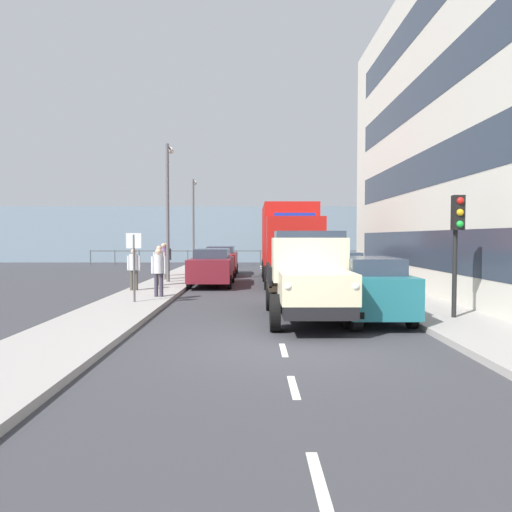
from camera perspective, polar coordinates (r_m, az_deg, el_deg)
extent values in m
plane|color=#38383D|center=(19.14, 1.47, -4.46)|extent=(80.00, 80.00, 0.00)
cube|color=#9E9993|center=(19.83, 15.02, -4.08)|extent=(2.33, 39.41, 0.15)
cube|color=#9E9993|center=(19.54, -12.28, -4.15)|extent=(2.33, 39.41, 0.15)
cube|color=silver|center=(4.83, 7.72, -25.63)|extent=(0.12, 1.10, 0.01)
cube|color=silver|center=(7.29, 4.64, -15.77)|extent=(0.12, 1.10, 0.01)
cube|color=silver|center=(9.49, 3.41, -11.47)|extent=(0.12, 1.10, 0.01)
cube|color=silver|center=(12.17, 2.55, -8.38)|extent=(0.12, 1.10, 0.01)
cube|color=silver|center=(14.98, 1.99, -6.35)|extent=(0.12, 1.10, 0.01)
cube|color=silver|center=(17.41, 1.66, -5.13)|extent=(0.12, 1.10, 0.01)
cube|color=silver|center=(20.22, 1.37, -4.08)|extent=(0.12, 1.10, 0.01)
cube|color=silver|center=(23.20, 1.15, -3.25)|extent=(0.12, 1.10, 0.01)
cube|color=silver|center=(26.15, 0.98, -2.62)|extent=(0.12, 1.10, 0.01)
cube|color=silver|center=(28.47, 0.87, -2.21)|extent=(0.12, 1.10, 0.01)
cube|color=silver|center=(30.67, 0.78, -1.88)|extent=(0.12, 1.10, 0.01)
cube|color=silver|center=(33.47, 0.68, -1.53)|extent=(0.12, 1.10, 0.01)
cube|color=silver|center=(35.82, 0.61, -1.27)|extent=(0.12, 1.10, 0.01)
cube|color=#2D3847|center=(16.17, 23.11, 0.50)|extent=(0.08, 23.43, 1.40)
cube|color=#2D3847|center=(16.36, 23.28, 11.06)|extent=(0.08, 23.43, 1.40)
cube|color=#2D3847|center=(17.08, 23.45, 21.05)|extent=(0.08, 23.43, 1.40)
cube|color=gray|center=(41.70, 0.47, 2.67)|extent=(80.00, 0.80, 5.00)
cylinder|color=#4C5156|center=(40.84, 20.60, -0.14)|extent=(0.08, 0.08, 1.20)
cylinder|color=#4C5156|center=(40.17, 17.93, -0.14)|extent=(0.08, 0.08, 1.20)
cylinder|color=#4C5156|center=(39.58, 15.18, -0.15)|extent=(0.08, 0.08, 1.20)
cylinder|color=#4C5156|center=(39.09, 12.36, -0.15)|extent=(0.08, 0.08, 1.20)
cylinder|color=#4C5156|center=(38.70, 9.47, -0.15)|extent=(0.08, 0.08, 1.20)
cylinder|color=#4C5156|center=(38.41, 6.53, -0.15)|extent=(0.08, 0.08, 1.20)
cylinder|color=#4C5156|center=(38.22, 3.55, -0.16)|extent=(0.08, 0.08, 1.20)
cylinder|color=#4C5156|center=(38.14, 0.55, -0.16)|extent=(0.08, 0.08, 1.20)
cylinder|color=#4C5156|center=(38.16, -2.45, -0.16)|extent=(0.08, 0.08, 1.20)
cylinder|color=#4C5156|center=(38.28, -5.44, -0.16)|extent=(0.08, 0.08, 1.20)
cylinder|color=#4C5156|center=(38.51, -8.41, -0.16)|extent=(0.08, 0.08, 1.20)
cylinder|color=#4C5156|center=(38.84, -11.33, -0.16)|extent=(0.08, 0.08, 1.20)
cylinder|color=#4C5156|center=(39.27, -14.20, -0.16)|extent=(0.08, 0.08, 1.20)
cylinder|color=#4C5156|center=(39.80, -16.99, -0.15)|extent=(0.08, 0.08, 1.20)
cylinder|color=#4C5156|center=(40.42, -19.71, -0.15)|extent=(0.08, 0.08, 1.20)
cube|color=#4C5156|center=(38.12, 0.55, 0.62)|extent=(28.00, 0.08, 0.08)
cube|color=black|center=(12.92, 6.28, -5.09)|extent=(1.64, 5.60, 0.30)
cube|color=beige|center=(11.04, 7.41, -3.75)|extent=(1.72, 1.90, 0.70)
cube|color=silver|center=(10.16, 8.09, -4.45)|extent=(1.16, 0.08, 0.56)
sphere|color=white|center=(10.28, 12.16, -3.67)|extent=(0.20, 0.20, 0.20)
sphere|color=white|center=(10.07, 3.95, -3.75)|extent=(0.20, 0.20, 0.20)
cube|color=beige|center=(12.49, 6.49, -0.39)|extent=(1.93, 1.34, 1.15)
cube|color=#2D3847|center=(12.48, 6.50, 1.79)|extent=(1.78, 1.23, 0.56)
cube|color=#2D2319|center=(14.22, 5.66, -3.47)|extent=(2.10, 2.80, 0.16)
cube|color=black|center=(14.33, 9.68, -2.16)|extent=(0.08, 2.80, 0.56)
cube|color=black|center=(14.12, 1.59, -2.20)|extent=(0.08, 2.80, 0.56)
cylinder|color=black|center=(11.46, 12.10, -6.84)|extent=(0.24, 0.90, 0.90)
cylinder|color=black|center=(11.21, 2.34, -6.99)|extent=(0.24, 0.90, 0.90)
cylinder|color=black|center=(14.59, 9.36, -4.84)|extent=(0.24, 0.90, 0.90)
cylinder|color=black|center=(14.39, 1.73, -4.91)|extent=(0.24, 0.90, 0.90)
cube|color=red|center=(19.86, 4.76, 1.05)|extent=(2.40, 2.21, 2.60)
cube|color=#2D3847|center=(19.85, 4.77, 2.70)|extent=(2.20, 2.04, 0.80)
cube|color=#1933B2|center=(19.87, 4.77, 5.09)|extent=(1.75, 0.20, 0.16)
cube|color=red|center=(23.83, 3.91, 2.59)|extent=(2.50, 5.95, 3.00)
cube|color=black|center=(22.96, 4.07, -1.57)|extent=(2.00, 8.07, 0.36)
cylinder|color=black|center=(20.15, 7.99, -2.65)|extent=(0.28, 1.04, 1.04)
cylinder|color=black|center=(19.94, 1.43, -2.68)|extent=(0.28, 1.04, 1.04)
cylinder|color=black|center=(23.72, 6.72, -1.89)|extent=(0.28, 1.04, 1.04)
cylinder|color=black|center=(23.54, 1.15, -1.91)|extent=(0.28, 1.04, 1.04)
cylinder|color=black|center=(25.82, 6.14, -1.55)|extent=(0.28, 1.04, 1.04)
cylinder|color=black|center=(25.66, 1.03, -1.56)|extent=(0.28, 1.04, 1.04)
cube|color=#1E6670|center=(13.04, 13.57, -4.18)|extent=(1.69, 3.94, 1.00)
cube|color=#2D3847|center=(12.79, 13.82, -1.12)|extent=(1.38, 2.17, 0.42)
cylinder|color=black|center=(14.13, 9.18, -5.69)|extent=(0.18, 0.60, 0.60)
cylinder|color=black|center=(14.48, 15.47, -5.55)|extent=(0.18, 0.60, 0.60)
cylinder|color=black|center=(11.75, 11.17, -7.34)|extent=(0.18, 0.60, 0.60)
cylinder|color=black|center=(12.17, 18.63, -7.08)|extent=(0.18, 0.60, 0.60)
cube|color=slate|center=(17.84, 9.75, -2.41)|extent=(1.74, 4.56, 1.00)
cube|color=#2D3847|center=(17.60, 9.88, -0.16)|extent=(1.43, 2.51, 0.42)
cylinder|color=black|center=(19.16, 6.56, -3.56)|extent=(0.18, 0.60, 0.60)
cylinder|color=black|center=(19.43, 11.42, -3.51)|extent=(0.18, 0.60, 0.60)
cylinder|color=black|center=(16.38, 7.75, -4.58)|extent=(0.18, 0.60, 0.60)
cylinder|color=black|center=(16.69, 13.40, -4.49)|extent=(0.18, 0.60, 0.60)
cube|color=black|center=(24.16, 7.09, -1.15)|extent=(1.73, 4.35, 1.00)
cube|color=#2D3847|center=(23.93, 7.16, 0.52)|extent=(1.42, 2.39, 0.42)
cylinder|color=black|center=(25.44, 4.85, -2.10)|extent=(0.18, 0.60, 0.60)
cylinder|color=black|center=(25.64, 8.51, -2.08)|extent=(0.18, 0.60, 0.60)
cylinder|color=black|center=(22.76, 5.46, -2.62)|extent=(0.18, 0.60, 0.60)
cylinder|color=black|center=(22.99, 9.55, -2.59)|extent=(0.18, 0.60, 0.60)
cube|color=navy|center=(30.25, 5.58, -0.44)|extent=(1.73, 3.98, 1.00)
cube|color=#2D3847|center=(30.03, 5.62, 0.89)|extent=(1.41, 2.19, 0.42)
cylinder|color=black|center=(31.43, 3.85, -1.25)|extent=(0.18, 0.60, 0.60)
cylinder|color=black|center=(31.60, 6.82, -1.24)|extent=(0.18, 0.60, 0.60)
cylinder|color=black|center=(28.98, 4.21, -1.55)|extent=(0.18, 0.60, 0.60)
cylinder|color=black|center=(29.15, 7.43, -1.54)|extent=(0.18, 0.60, 0.60)
cube|color=maroon|center=(21.65, -5.42, -1.55)|extent=(1.85, 4.62, 1.00)
cube|color=#2D3847|center=(21.81, -5.39, 0.35)|extent=(1.52, 2.54, 0.42)
cylinder|color=black|center=(20.21, -3.29, -3.24)|extent=(0.18, 0.60, 0.60)
cylinder|color=black|center=(20.37, -8.24, -3.22)|extent=(0.18, 0.60, 0.60)
cylinder|color=black|center=(23.06, -2.93, -2.55)|extent=(0.18, 0.60, 0.60)
cylinder|color=black|center=(23.20, -7.27, -2.54)|extent=(0.18, 0.60, 0.60)
cube|color=#B21E1E|center=(27.42, -4.36, -0.73)|extent=(1.84, 4.46, 1.00)
cube|color=#2D3847|center=(27.59, -4.33, 0.77)|extent=(1.51, 2.45, 0.42)
cylinder|color=black|center=(26.03, -2.65, -1.99)|extent=(0.18, 0.60, 0.60)
cylinder|color=black|center=(26.16, -6.47, -1.98)|extent=(0.18, 0.60, 0.60)
cylinder|color=black|center=(28.79, -2.43, -1.57)|extent=(0.18, 0.60, 0.60)
cylinder|color=black|center=(28.90, -5.89, -1.57)|extent=(0.18, 0.60, 0.60)
cylinder|color=#383342|center=(16.81, -11.58, -3.51)|extent=(0.14, 0.14, 0.83)
cylinder|color=#383342|center=(16.85, -12.18, -3.50)|extent=(0.14, 0.14, 0.83)
cylinder|color=silver|center=(16.77, -11.90, -0.98)|extent=(0.34, 0.34, 0.66)
cylinder|color=silver|center=(16.73, -11.16, -1.09)|extent=(0.09, 0.09, 0.61)
cylinder|color=silver|center=(16.82, -12.63, -1.08)|extent=(0.09, 0.09, 0.61)
sphere|color=tan|center=(16.75, -11.91, 0.53)|extent=(0.23, 0.23, 0.23)
cylinder|color=#4C473D|center=(19.03, -14.53, -2.90)|extent=(0.14, 0.14, 0.80)
cylinder|color=#4C473D|center=(19.08, -15.05, -2.90)|extent=(0.14, 0.14, 0.80)
cylinder|color=silver|center=(19.00, -14.82, -0.74)|extent=(0.34, 0.34, 0.64)
cylinder|color=silver|center=(18.95, -14.17, -0.83)|extent=(0.09, 0.09, 0.59)
cylinder|color=silver|center=(19.06, -15.45, -0.83)|extent=(0.09, 0.09, 0.59)
sphere|color=tan|center=(18.98, -14.83, 0.55)|extent=(0.22, 0.22, 0.22)
cylinder|color=#4C473D|center=(20.71, -11.57, -2.39)|extent=(0.14, 0.14, 0.85)
cylinder|color=#4C473D|center=(20.75, -12.06, -2.39)|extent=(0.14, 0.14, 0.85)
cylinder|color=silver|center=(20.68, -11.84, -0.30)|extent=(0.34, 0.34, 0.67)
cylinder|color=silver|center=(20.64, -11.24, -0.39)|extent=(0.09, 0.09, 0.62)
cylinder|color=silver|center=(20.73, -12.43, -0.39)|extent=(0.09, 0.09, 0.62)
sphere|color=tan|center=(20.67, -11.85, 0.94)|extent=(0.23, 0.23, 0.23)
cylinder|color=#4C473D|center=(23.59, -11.07, -1.77)|extent=(0.14, 0.14, 0.88)
cylinder|color=#4C473D|center=(23.63, -11.50, -1.77)|extent=(0.14, 0.14, 0.88)
cylinder|color=gray|center=(23.57, -11.30, 0.14)|extent=(0.34, 0.34, 0.70)
cylinder|color=gray|center=(23.53, -10.77, 0.06)|extent=(0.09, 0.09, 0.64)
cylinder|color=gray|center=(23.61, -11.82, 0.06)|extent=(0.09, 0.09, 0.64)
sphere|color=tan|center=(23.55, -11.31, 1.28)|extent=(0.24, 0.24, 0.24)
cylinder|color=#4C473D|center=(25.84, -10.77, -1.43)|extent=(0.14, 0.14, 0.87)
cylinder|color=#4C473D|center=(25.87, -11.16, -1.43)|extent=(0.14, 0.14, 0.87)
cylinder|color=black|center=(25.82, -10.98, 0.29)|extent=(0.34, 0.34, 0.69)
cylinder|color=black|center=(25.78, -10.50, 0.21)|extent=(0.09, 0.09, 0.63)
cylinder|color=black|center=(25.86, -11.46, 0.21)|extent=(0.09, 0.09, 0.63)
sphere|color=tan|center=(25.81, -10.98, 1.31)|extent=(0.23, 0.23, 0.23)
cylinder|color=black|center=(13.24, 23.28, -0.09)|extent=(0.12, 0.12, 3.20)
cube|color=black|center=(13.12, 23.61, 4.91)|extent=(0.28, 0.24, 0.90)
sphere|color=red|center=(13.03, 23.84, 6.25)|extent=(0.18, 0.18, 0.18)
sphere|color=orange|center=(13.01, 23.82, 4.93)|extent=(0.18, 0.18, 0.18)
sphere|color=green|center=(13.00, 23.80, 3.61)|extent=(0.18, 0.18, 0.18)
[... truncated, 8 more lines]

